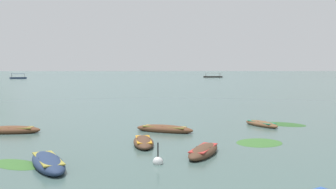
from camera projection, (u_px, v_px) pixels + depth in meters
The scene contains 14 objects.
ground_plane at pixel (137, 70), 1500.09m from camera, with size 6000.00×6000.00×0.00m, color #425B56.
mountain_2 at pixel (138, 20), 2027.77m from camera, with size 1904.29×1904.29×534.12m, color slate.
rowboat_0 at pixel (204, 151), 19.22m from camera, with size 2.59×3.74×0.60m.
rowboat_1 at pixel (143, 142), 21.71m from camera, with size 1.26×3.51×0.55m.
rowboat_2 at pixel (48, 163), 16.80m from camera, with size 2.74×4.27×0.66m.
rowboat_3 at pixel (11, 130), 25.87m from camera, with size 3.89×1.36×0.61m.
rowboat_4 at pixel (165, 129), 26.34m from camera, with size 4.21×2.85×0.61m.
rowboat_8 at pixel (261, 124), 29.08m from camera, with size 2.22×3.55×0.49m.
ferry_0 at pixel (213, 77), 202.74m from camera, with size 10.01×3.75×2.54m.
ferry_1 at pixel (18, 78), 175.48m from camera, with size 7.67×4.33×2.54m.
mooring_buoy at pixel (158, 162), 17.40m from camera, with size 0.47×0.47×1.13m.
weed_patch_1 at pixel (16, 165), 17.30m from camera, with size 2.91×1.50×0.14m, color #38662D.
weed_patch_3 at pixel (284, 124), 29.88m from camera, with size 3.35×2.21×0.14m, color #2D5628.
weed_patch_5 at pixel (259, 143), 22.42m from camera, with size 2.96×2.55×0.14m, color #38662D.
Camera 1 is at (-1.60, -8.02, 4.29)m, focal length 40.99 mm.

